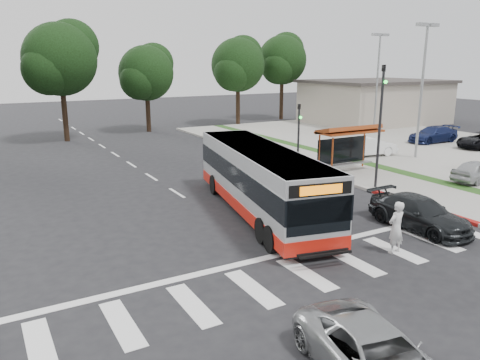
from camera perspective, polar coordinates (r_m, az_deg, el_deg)
ground at (r=19.39m, az=-0.99°, el=-5.81°), size 140.00×140.00×0.00m
sidewalk_east at (r=31.74m, az=9.60°, el=2.06°), size 4.00×40.00×0.12m
curb_east at (r=30.54m, az=6.68°, el=1.72°), size 0.30×40.00×0.15m
curb_east_red at (r=23.51m, az=21.19°, el=-2.99°), size 0.32×6.00×0.15m
parking_lot at (r=41.53m, az=20.85°, el=4.17°), size 18.00×36.00×0.10m
commercial_building at (r=54.42m, az=16.11°, el=9.01°), size 14.00×10.00×4.40m
building_roof_cap at (r=54.28m, az=16.28°, el=11.48°), size 14.60×10.60×0.30m
crosswalk_ladder at (r=15.52m, az=8.06°, el=-11.25°), size 18.00×2.60×0.01m
bus_shelter at (r=29.06m, az=13.08°, el=5.37°), size 4.20×1.60×2.86m
traffic_signal_ne_tall at (r=25.47m, az=16.76°, el=7.40°), size 0.18×0.37×6.50m
traffic_signal_ne_short at (r=30.86m, az=7.18°, el=6.37°), size 0.18×0.37×4.00m
lot_light_front at (r=34.60m, az=21.44°, el=12.06°), size 1.90×0.35×9.01m
lot_light_mid at (r=45.76m, az=16.47°, el=12.75°), size 1.90×0.35×9.01m
tree_ne_a at (r=50.56m, az=-0.22°, el=13.95°), size 6.16×5.74×9.30m
tree_ne_b at (r=55.97m, az=5.20°, el=14.47°), size 6.16×5.74×10.02m
tree_north_a at (r=42.62m, az=-21.03°, el=13.70°), size 6.60×6.15×10.17m
tree_north_b at (r=46.49m, az=-11.31°, el=12.76°), size 5.72×5.33×8.43m
transit_bus at (r=20.83m, az=2.48°, el=-0.15°), size 4.76×11.68×2.95m
pedestrian at (r=17.50m, az=18.49°, el=-5.51°), size 0.73×0.51×1.91m
dark_sedan at (r=20.44m, az=21.01°, el=-3.80°), size 1.85×4.51×1.31m
silver_suv_south at (r=10.87m, az=16.33°, el=-20.16°), size 2.73×4.67×1.22m
parked_car_0 at (r=29.39m, az=27.03°, el=1.01°), size 3.67×1.65×1.22m
parked_car_1 at (r=34.64m, az=15.38°, el=3.99°), size 4.33×1.99×1.38m
parked_car_3 at (r=42.31m, az=22.48°, el=5.17°), size 4.64×2.04×1.33m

